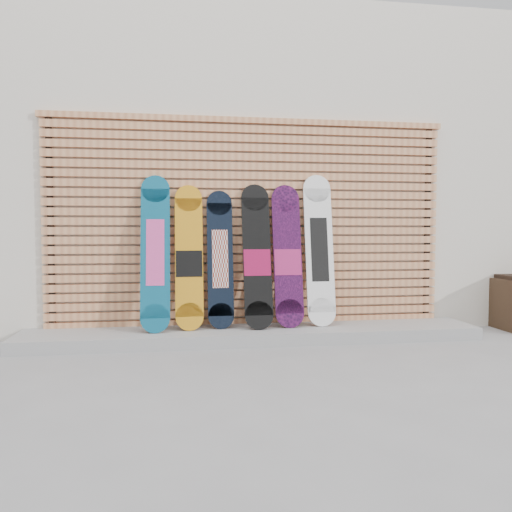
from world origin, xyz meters
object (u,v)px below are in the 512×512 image
object	(u,v)px
snowboard_2	(220,259)
snowboard_3	(257,256)
snowboard_4	(288,256)
snowboard_5	(319,250)
snowboard_0	(155,252)
snowboard_1	(189,258)

from	to	relation	value
snowboard_2	snowboard_3	size ratio (longest dim) A/B	0.95
snowboard_4	snowboard_5	distance (m)	0.35
snowboard_0	snowboard_1	bearing A→B (deg)	5.85
snowboard_0	snowboard_4	xyz separation A→B (m)	(1.35, 0.03, -0.05)
snowboard_5	snowboard_0	bearing A→B (deg)	-178.44
snowboard_4	snowboard_1	bearing A→B (deg)	179.75
snowboard_4	snowboard_5	size ratio (longest dim) A/B	0.93
snowboard_1	snowboard_5	bearing A→B (deg)	0.51
snowboard_0	snowboard_3	distance (m)	1.02
snowboard_1	snowboard_4	xyz separation A→B (m)	(1.01, -0.00, 0.01)
snowboard_0	snowboard_2	distance (m)	0.65
snowboard_3	snowboard_5	world-z (taller)	snowboard_5
snowboard_2	snowboard_5	distance (m)	1.05
snowboard_0	snowboard_1	world-z (taller)	snowboard_0
snowboard_1	snowboard_4	size ratio (longest dim) A/B	0.99
snowboard_0	snowboard_4	distance (m)	1.35
snowboard_1	snowboard_2	world-z (taller)	snowboard_1
snowboard_1	snowboard_5	xyz separation A→B (m)	(1.36, 0.01, 0.07)
snowboard_2	snowboard_3	xyz separation A→B (m)	(0.37, -0.05, 0.02)
snowboard_3	snowboard_4	size ratio (longest dim) A/B	1.00
snowboard_0	snowboard_5	bearing A→B (deg)	1.56
snowboard_3	snowboard_5	bearing A→B (deg)	3.68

